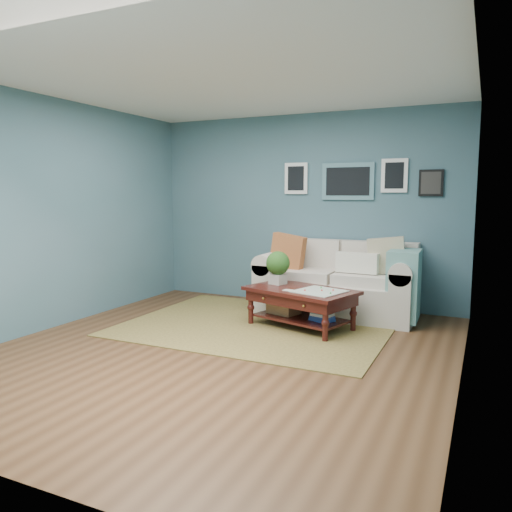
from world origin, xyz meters
The scene contains 4 objects.
room_shell centered at (0.02, 0.06, 1.36)m, with size 5.00×5.02×2.70m.
area_rug centered at (-0.07, 1.07, 0.01)m, with size 3.09×2.47×0.01m, color brown.
loveseat centered at (0.72, 2.03, 0.43)m, with size 2.08×0.94×1.07m.
coffee_table centered at (0.37, 1.21, 0.39)m, with size 1.42×1.07×0.88m.
Camera 1 is at (2.39, -4.29, 1.59)m, focal length 35.00 mm.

